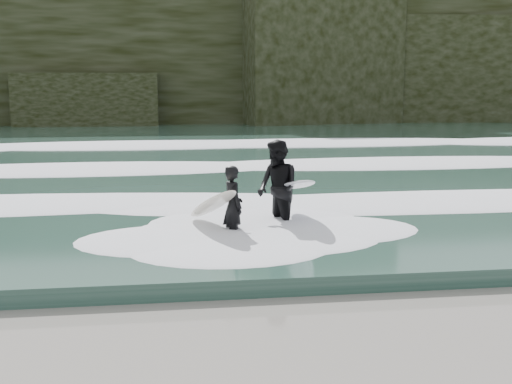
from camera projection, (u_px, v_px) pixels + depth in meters
sea at (212, 141)px, 34.96m from camera, size 90.00×52.00×0.30m
headland at (196, 62)px, 50.78m from camera, size 70.00×9.00×10.00m
foam_near at (273, 200)px, 15.38m from camera, size 60.00×3.20×0.20m
foam_mid at (239, 164)px, 22.22m from camera, size 60.00×4.00×0.24m
foam_far at (218, 141)px, 31.00m from camera, size 60.00×4.80×0.30m
surfer_left at (228, 205)px, 12.47m from camera, size 1.23×2.03×1.58m
surfer_right at (279, 188)px, 13.21m from camera, size 1.28×2.23×2.01m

